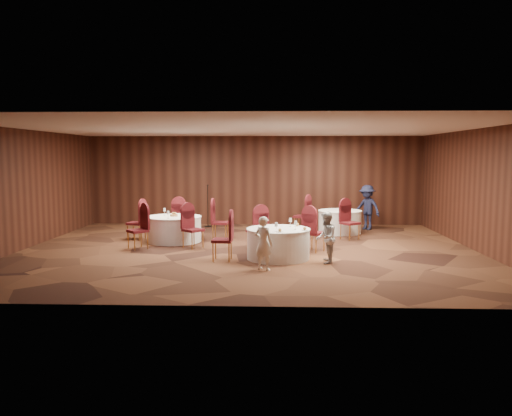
{
  "coord_description": "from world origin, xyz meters",
  "views": [
    {
      "loc": [
        0.68,
        -13.06,
        2.49
      ],
      "look_at": [
        0.2,
        0.2,
        1.1
      ],
      "focal_mm": 35.0,
      "sensor_mm": 36.0,
      "label": 1
    }
  ],
  "objects_px": {
    "table_right": "(340,222)",
    "mic_stand": "(208,215)",
    "table_left": "(174,229)",
    "woman_a": "(264,243)",
    "man_c": "(367,207)",
    "woman_b": "(326,238)",
    "table_main": "(278,243)"
  },
  "relations": [
    {
      "from": "table_main",
      "to": "woman_a",
      "type": "bearing_deg",
      "value": -105.02
    },
    {
      "from": "man_c",
      "to": "table_right",
      "type": "bearing_deg",
      "value": -98.48
    },
    {
      "from": "table_main",
      "to": "woman_a",
      "type": "height_order",
      "value": "woman_a"
    },
    {
      "from": "man_c",
      "to": "woman_b",
      "type": "bearing_deg",
      "value": -66.51
    },
    {
      "from": "table_main",
      "to": "man_c",
      "type": "relative_size",
      "value": 1.02
    },
    {
      "from": "table_left",
      "to": "woman_a",
      "type": "height_order",
      "value": "woman_a"
    },
    {
      "from": "table_left",
      "to": "woman_b",
      "type": "distance_m",
      "value": 4.98
    },
    {
      "from": "table_right",
      "to": "mic_stand",
      "type": "bearing_deg",
      "value": 163.89
    },
    {
      "from": "table_right",
      "to": "table_left",
      "type": "bearing_deg",
      "value": -160.58
    },
    {
      "from": "woman_a",
      "to": "table_right",
      "type": "bearing_deg",
      "value": -82.28
    },
    {
      "from": "table_main",
      "to": "woman_a",
      "type": "distance_m",
      "value": 1.29
    },
    {
      "from": "table_right",
      "to": "woman_b",
      "type": "bearing_deg",
      "value": -101.42
    },
    {
      "from": "table_left",
      "to": "woman_a",
      "type": "relative_size",
      "value": 1.34
    },
    {
      "from": "mic_stand",
      "to": "woman_a",
      "type": "relative_size",
      "value": 1.25
    },
    {
      "from": "mic_stand",
      "to": "woman_a",
      "type": "distance_m",
      "value": 6.95
    },
    {
      "from": "table_right",
      "to": "woman_b",
      "type": "height_order",
      "value": "woman_b"
    },
    {
      "from": "mic_stand",
      "to": "woman_b",
      "type": "distance_m",
      "value": 6.84
    },
    {
      "from": "woman_b",
      "to": "table_main",
      "type": "bearing_deg",
      "value": -105.54
    },
    {
      "from": "table_main",
      "to": "mic_stand",
      "type": "height_order",
      "value": "mic_stand"
    },
    {
      "from": "table_right",
      "to": "woman_a",
      "type": "height_order",
      "value": "woman_a"
    },
    {
      "from": "woman_b",
      "to": "man_c",
      "type": "distance_m",
      "value": 5.71
    },
    {
      "from": "woman_a",
      "to": "man_c",
      "type": "bearing_deg",
      "value": -87.26
    },
    {
      "from": "table_main",
      "to": "table_left",
      "type": "height_order",
      "value": "same"
    },
    {
      "from": "table_main",
      "to": "mic_stand",
      "type": "relative_size",
      "value": 1.04
    },
    {
      "from": "table_left",
      "to": "mic_stand",
      "type": "relative_size",
      "value": 1.07
    },
    {
      "from": "table_right",
      "to": "woman_a",
      "type": "relative_size",
      "value": 1.17
    },
    {
      "from": "table_right",
      "to": "mic_stand",
      "type": "height_order",
      "value": "mic_stand"
    },
    {
      "from": "mic_stand",
      "to": "man_c",
      "type": "bearing_deg",
      "value": -5.11
    },
    {
      "from": "table_left",
      "to": "man_c",
      "type": "height_order",
      "value": "man_c"
    },
    {
      "from": "table_main",
      "to": "table_left",
      "type": "xyz_separation_m",
      "value": [
        -3.02,
        2.32,
        0.0
      ]
    },
    {
      "from": "mic_stand",
      "to": "woman_b",
      "type": "bearing_deg",
      "value": -58.89
    },
    {
      "from": "table_right",
      "to": "woman_b",
      "type": "relative_size",
      "value": 1.16
    }
  ]
}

